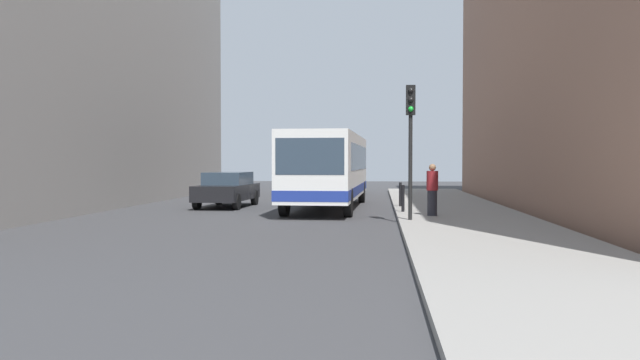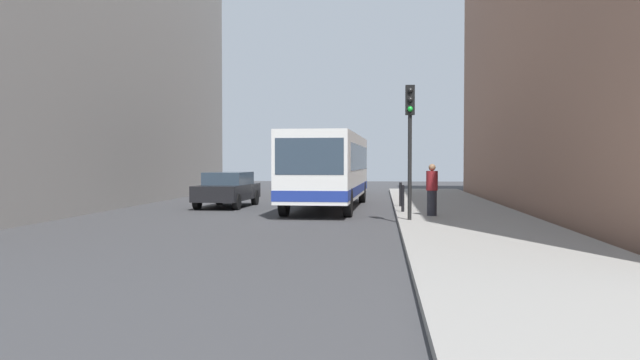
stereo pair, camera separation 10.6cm
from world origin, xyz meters
name	(u,v)px [view 2 (the right image)]	position (x,y,z in m)	size (l,w,h in m)	color
ground_plane	(304,217)	(0.00, 0.00, 0.00)	(80.00, 80.00, 0.00)	#38383A
sidewalk	(461,216)	(5.40, 0.00, 0.07)	(4.40, 40.00, 0.15)	gray
building_right	(609,19)	(11.50, 4.00, 7.48)	(7.00, 32.00, 14.95)	#936B56
bus	(329,167)	(0.54, 4.20, 1.73)	(2.88, 11.10, 3.00)	white
car_beside_bus	(228,189)	(-3.80, 4.51, 0.78)	(2.02, 4.47, 1.48)	black
car_behind_bus	(347,181)	(0.68, 15.06, 0.78)	(2.11, 4.52, 1.48)	silver
traffic_light	(410,126)	(3.55, -2.33, 3.01)	(0.28, 0.33, 4.10)	black
bollard_near	(403,198)	(3.45, 0.82, 0.62)	(0.11, 0.11, 0.95)	black
bollard_mid	(401,194)	(3.45, 3.55, 0.62)	(0.11, 0.11, 0.95)	black
pedestrian_near_signal	(432,190)	(4.34, -0.77, 1.00)	(0.38, 0.38, 1.70)	#26262D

